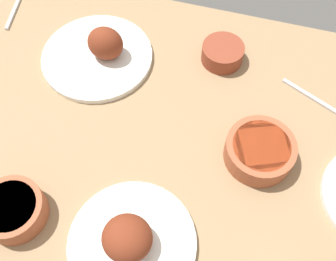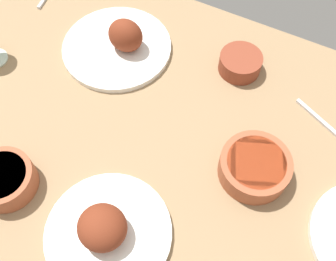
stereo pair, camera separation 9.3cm
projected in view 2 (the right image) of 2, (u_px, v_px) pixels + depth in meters
dining_table at (168, 139)px, 96.63cm from camera, size 140.00×90.00×4.00cm
plate_near_viewer at (120, 44)px, 106.21cm from camera, size 29.77×29.77×10.40cm
plate_far_side at (106, 231)px, 80.51cm from camera, size 26.69×26.69×9.29cm
bowl_sauce at (255, 166)px, 87.31cm from camera, size 15.89×15.89×5.73cm
bowl_pasta at (4, 179)px, 85.72cm from camera, size 13.66×13.66×5.77cm
bowl_cream at (240, 63)px, 102.63cm from camera, size 11.14×11.14×4.89cm
spoon_loose at (322, 122)px, 96.27cm from camera, size 15.20×7.62×0.80cm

